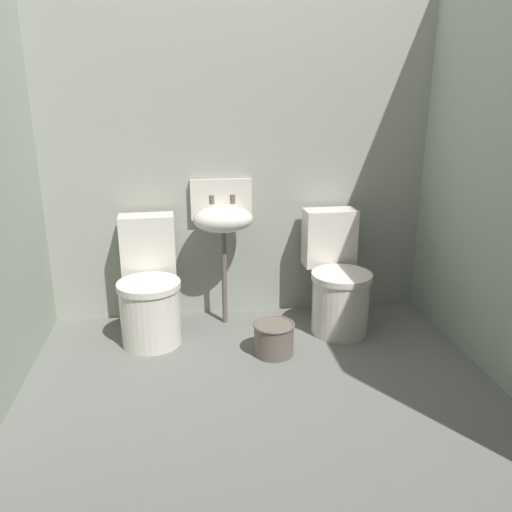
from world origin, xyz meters
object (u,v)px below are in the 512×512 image
object	(u,v)px
sink	(223,217)
bucket	(274,338)
toilet_right	(337,283)
toilet_left	(150,292)

from	to	relation	value
sink	bucket	xyz separation A→B (m)	(0.27, -0.53, -0.65)
toilet_right	sink	world-z (taller)	sink
toilet_left	toilet_right	size ratio (longest dim) A/B	1.00
sink	bucket	distance (m)	0.88
sink	bucket	bearing A→B (deg)	-63.30
toilet_right	bucket	world-z (taller)	toilet_right
toilet_right	sink	bearing A→B (deg)	-16.06
toilet_left	bucket	distance (m)	0.86
toilet_left	toilet_right	distance (m)	1.25
bucket	sink	bearing A→B (deg)	116.70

